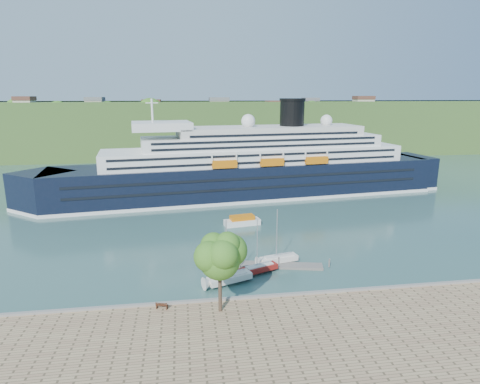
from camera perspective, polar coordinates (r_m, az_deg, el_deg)
ground at (r=54.84m, az=0.87°, el=-15.72°), size 400.00×400.00×0.00m
far_hillside at (r=192.90m, az=-6.09°, el=9.13°), size 400.00×50.00×24.00m
quay_coping at (r=54.11m, az=0.91°, el=-14.76°), size 220.00×0.50×0.30m
cruise_ship at (r=107.18m, az=1.16°, el=6.22°), size 117.57×30.16×26.14m
park_bench at (r=52.60m, az=-11.04°, el=-15.49°), size 1.68×1.06×1.00m
promenade_tree at (r=49.07m, az=-2.89°, el=-10.90°), size 6.66×6.66×11.04m
floating_pontoon at (r=65.81m, az=3.73°, el=-10.32°), size 18.10×6.12×0.40m
sailboat_white_near at (r=58.11m, az=-1.50°, el=-8.79°), size 7.56×4.41×9.44m
sailboat_red at (r=61.70m, az=2.81°, el=-7.94°), size 6.72×4.11×8.42m
sailboat_white_far at (r=65.16m, az=5.62°, el=-6.56°), size 7.17×3.47×8.93m
tender_launch at (r=85.11m, az=0.31°, el=-4.03°), size 7.98×3.87×2.11m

